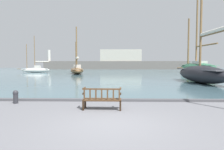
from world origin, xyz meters
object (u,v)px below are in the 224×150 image
object	(u,v)px
sailboat_centre_channel	(201,72)
sailboat_distant_harbor	(77,70)
park_bench	(102,98)
sailboat_nearest_starboard	(36,69)
sailboat_far_port	(197,67)
mooring_bollard	(16,96)

from	to	relation	value
sailboat_centre_channel	sailboat_distant_harbor	distance (m)	22.57
park_bench	sailboat_distant_harbor	size ratio (longest dim) A/B	0.18
park_bench	sailboat_nearest_starboard	size ratio (longest dim) A/B	0.21
park_bench	sailboat_far_port	size ratio (longest dim) A/B	0.11
park_bench	sailboat_centre_channel	bearing A→B (deg)	51.90
sailboat_far_port	mooring_bollard	distance (m)	35.85
sailboat_nearest_starboard	sailboat_centre_channel	bearing A→B (deg)	-41.61
sailboat_centre_channel	sailboat_distant_harbor	world-z (taller)	sailboat_centre_channel
sailboat_centre_channel	mooring_bollard	bearing A→B (deg)	-142.67
park_bench	sailboat_distant_harbor	distance (m)	28.47
sailboat_nearest_starboard	sailboat_far_port	xyz separation A→B (m)	(32.74, -3.05, 0.62)
sailboat_nearest_starboard	sailboat_far_port	bearing A→B (deg)	-5.33
sailboat_far_port	sailboat_centre_channel	bearing A→B (deg)	-110.60
park_bench	sailboat_nearest_starboard	world-z (taller)	sailboat_nearest_starboard
sailboat_distant_harbor	mooring_bollard	xyz separation A→B (m)	(2.33, -26.47, -0.51)
park_bench	sailboat_distant_harbor	world-z (taller)	sailboat_distant_harbor
sailboat_distant_harbor	park_bench	bearing A→B (deg)	-76.54
sailboat_nearest_starboard	mooring_bollard	world-z (taller)	sailboat_nearest_starboard
sailboat_centre_channel	mooring_bollard	world-z (taller)	sailboat_centre_channel
sailboat_far_port	sailboat_distant_harbor	world-z (taller)	sailboat_far_port
sailboat_distant_harbor	mooring_bollard	distance (m)	26.58
sailboat_far_port	mooring_bollard	bearing A→B (deg)	-124.68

